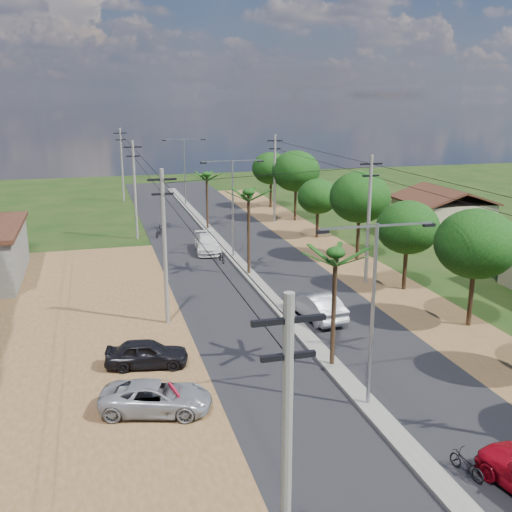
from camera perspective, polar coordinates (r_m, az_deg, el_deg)
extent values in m
plane|color=black|center=(26.78, 10.57, -13.92)|extent=(160.00, 160.00, 0.00)
cube|color=black|center=(39.61, 1.15, -3.85)|extent=(12.00, 110.00, 0.04)
cube|color=#605E56|center=(42.33, 0.00, -2.50)|extent=(1.00, 90.00, 0.18)
cube|color=brown|center=(31.93, -22.06, -9.83)|extent=(18.00, 46.00, 0.04)
cube|color=brown|center=(42.70, 12.17, -2.79)|extent=(5.00, 90.00, 0.03)
cube|color=#9D8B6A|center=(59.36, 17.28, 3.49)|extent=(7.00, 7.00, 3.30)
cylinder|color=black|center=(36.16, 19.86, -2.89)|extent=(0.28, 0.28, 4.55)
ellipsoid|color=black|center=(35.48, 20.23, 1.11)|extent=(4.60, 4.60, 3.91)
cylinder|color=black|center=(41.72, 14.04, -0.45)|extent=(0.28, 0.28, 4.06)
ellipsoid|color=black|center=(41.18, 14.25, 2.67)|extent=(4.20, 4.20, 3.57)
cylinder|color=black|center=(48.62, 9.71, 2.40)|extent=(0.28, 0.28, 4.76)
ellipsoid|color=black|center=(48.10, 9.85, 5.56)|extent=(4.80, 4.80, 4.08)
cylinder|color=black|center=(55.77, 5.86, 3.57)|extent=(0.28, 0.28, 3.64)
ellipsoid|color=black|center=(55.39, 5.92, 5.68)|extent=(3.80, 3.80, 3.23)
cylinder|color=black|center=(63.24, 3.77, 5.56)|extent=(0.28, 0.28, 4.90)
ellipsoid|color=black|center=(62.84, 3.82, 8.08)|extent=(5.00, 5.00, 4.25)
cylinder|color=black|center=(70.71, 1.41, 6.36)|extent=(0.28, 0.28, 4.34)
ellipsoid|color=black|center=(70.38, 1.43, 8.36)|extent=(4.40, 4.40, 3.74)
cylinder|color=black|center=(28.89, 7.41, -5.24)|extent=(0.22, 0.22, 5.80)
cylinder|color=black|center=(43.40, -0.70, 2.07)|extent=(0.22, 0.22, 6.20)
cylinder|color=black|center=(58.79, -4.68, 5.11)|extent=(0.22, 0.22, 5.50)
cylinder|color=gray|center=(25.11, 11.01, -5.90)|extent=(0.16, 0.16, 8.00)
cube|color=gray|center=(24.57, 13.98, 2.96)|extent=(2.40, 0.08, 0.08)
cube|color=gray|center=(23.50, 8.85, 2.69)|extent=(2.40, 0.08, 0.08)
cube|color=black|center=(25.14, 16.16, 2.85)|extent=(0.50, 0.18, 0.12)
cube|color=black|center=(23.10, 6.35, 2.31)|extent=(0.50, 0.18, 0.12)
cylinder|color=gray|center=(47.97, -2.23, 4.41)|extent=(0.16, 0.16, 8.00)
cube|color=gray|center=(47.69, -0.85, 9.09)|extent=(2.40, 0.08, 0.08)
cube|color=gray|center=(47.15, -3.71, 8.99)|extent=(2.40, 0.08, 0.08)
cube|color=black|center=(47.99, 0.43, 9.01)|extent=(0.50, 0.18, 0.12)
cube|color=black|center=(46.95, -5.04, 8.82)|extent=(0.50, 0.18, 0.12)
cylinder|color=gray|center=(72.26, -6.81, 7.92)|extent=(0.16, 0.16, 8.00)
cube|color=gray|center=(72.08, -5.95, 11.04)|extent=(2.40, 0.08, 0.08)
cube|color=gray|center=(71.72, -7.87, 10.96)|extent=(2.40, 0.08, 0.08)
cube|color=black|center=(72.27, -5.07, 10.99)|extent=(0.50, 0.18, 0.12)
cube|color=black|center=(71.59, -8.76, 10.84)|extent=(0.50, 0.18, 0.12)
cylinder|color=#605E56|center=(14.24, 2.90, -20.93)|extent=(0.24, 0.24, 9.00)
cube|color=black|center=(12.36, 3.13, -6.13)|extent=(1.60, 0.12, 0.12)
cube|color=black|center=(12.67, 3.08, -9.51)|extent=(1.20, 0.12, 0.12)
cylinder|color=#605E56|center=(34.16, -8.69, 0.72)|extent=(0.24, 0.24, 9.00)
cube|color=black|center=(33.42, -8.96, 7.21)|extent=(1.60, 0.12, 0.12)
cube|color=black|center=(33.54, -8.90, 5.86)|extent=(1.20, 0.12, 0.12)
cylinder|color=#605E56|center=(55.67, -11.46, 6.13)|extent=(0.24, 0.24, 9.00)
cube|color=black|center=(55.22, -11.67, 10.13)|extent=(1.60, 0.12, 0.12)
cube|color=black|center=(55.29, -11.62, 9.30)|extent=(1.20, 0.12, 0.12)
cylinder|color=#605E56|center=(76.46, -12.65, 8.43)|extent=(0.24, 0.24, 9.00)
cube|color=black|center=(76.14, -12.82, 11.34)|extent=(1.60, 0.12, 0.12)
cube|color=black|center=(76.19, -12.78, 10.74)|extent=(1.20, 0.12, 0.12)
cylinder|color=#605E56|center=(42.00, 10.66, 3.32)|extent=(0.24, 0.24, 9.00)
cube|color=black|center=(41.40, 10.93, 8.61)|extent=(1.60, 0.12, 0.12)
cube|color=black|center=(41.49, 10.87, 7.51)|extent=(1.20, 0.12, 0.12)
cylinder|color=#605E56|center=(62.23, 1.79, 7.34)|extent=(0.24, 0.24, 9.00)
cube|color=black|center=(61.82, 1.82, 10.92)|extent=(1.60, 0.12, 0.12)
cube|color=black|center=(61.88, 1.81, 10.18)|extent=(1.20, 0.12, 0.12)
imported|color=gray|center=(35.72, 5.75, -4.77)|extent=(2.31, 4.99, 1.58)
imported|color=silver|center=(50.66, -4.66, 1.13)|extent=(2.42, 5.03, 1.41)
imported|color=gray|center=(25.99, -9.49, -13.20)|extent=(5.05, 3.32, 1.29)
imported|color=black|center=(30.00, -10.36, -9.16)|extent=(4.20, 2.26, 1.36)
imported|color=black|center=(23.25, 19.40, -18.27)|extent=(0.84, 1.65, 0.83)
imported|color=black|center=(47.49, -3.30, -0.11)|extent=(0.66, 1.74, 0.91)
imported|color=black|center=(56.66, -9.24, 2.31)|extent=(1.19, 1.84, 1.08)
cube|color=maroon|center=(26.02, -7.79, -13.40)|extent=(0.33, 1.25, 1.05)
cylinder|color=black|center=(25.64, -7.58, -14.52)|extent=(0.04, 0.04, 0.53)
cylinder|color=black|center=(26.65, -7.94, -13.31)|extent=(0.04, 0.04, 0.53)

